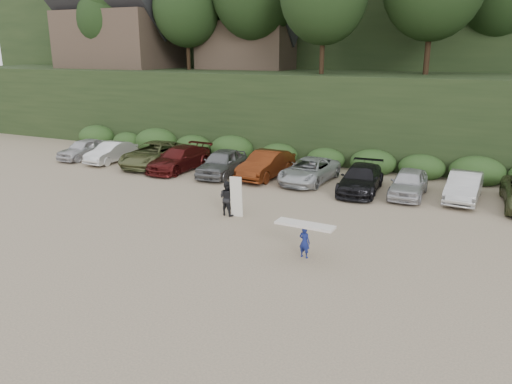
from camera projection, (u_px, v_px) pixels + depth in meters
The scene contains 5 objects.
ground at pixel (261, 246), 20.39m from camera, with size 120.00×120.00×0.00m, color tan.
hillside_backdrop at pixel (411, 11), 48.65m from camera, with size 90.00×41.50×28.00m.
parked_cars at pixel (329, 173), 28.99m from camera, with size 39.70×6.11×1.64m.
child_surfer at pixel (305, 235), 19.00m from camera, with size 2.31×0.73×1.37m.
adult_surfer at pixel (228, 198), 23.88m from camera, with size 1.32×0.78×2.01m.
Camera 1 is at (7.88, -17.27, 7.76)m, focal length 35.00 mm.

